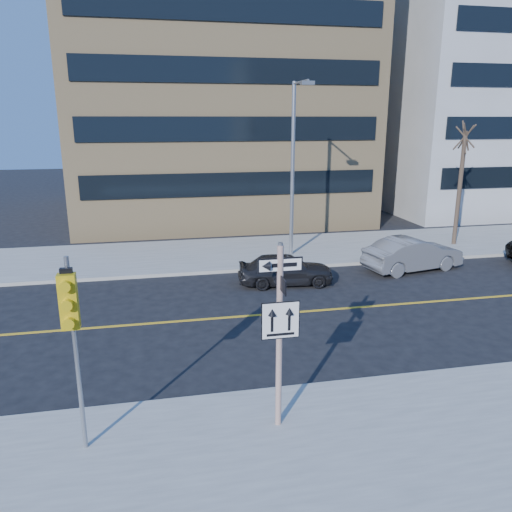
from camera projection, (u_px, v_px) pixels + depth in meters
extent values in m
plane|color=black|center=(255.00, 374.00, 13.24)|extent=(120.00, 120.00, 0.00)
cylinder|color=silver|center=(279.00, 339.00, 10.31)|extent=(0.13, 0.13, 4.00)
cylinder|color=gray|center=(280.00, 244.00, 9.77)|extent=(0.10, 0.10, 0.06)
cube|color=black|center=(280.00, 265.00, 9.88)|extent=(0.92, 0.03, 0.30)
cube|color=black|center=(280.00, 282.00, 9.98)|extent=(0.03, 0.92, 0.30)
cube|color=white|center=(281.00, 320.00, 10.11)|extent=(0.80, 0.03, 0.80)
cylinder|color=gray|center=(77.00, 357.00, 9.54)|extent=(0.09, 0.09, 4.00)
cube|color=gold|center=(69.00, 302.00, 9.03)|extent=(0.32, 0.22, 1.05)
sphere|color=#8C0705|center=(66.00, 285.00, 8.82)|extent=(0.17, 0.17, 0.17)
sphere|color=black|center=(68.00, 304.00, 8.92)|extent=(0.17, 0.17, 0.17)
sphere|color=black|center=(70.00, 322.00, 9.01)|extent=(0.17, 0.17, 0.17)
imported|color=black|center=(285.00, 269.00, 20.23)|extent=(1.86, 3.94, 1.30)
imported|color=slate|center=(413.00, 254.00, 22.11)|extent=(2.42, 4.72, 1.48)
cylinder|color=gray|center=(293.00, 172.00, 23.29)|extent=(0.18, 0.18, 8.00)
cylinder|color=gray|center=(301.00, 82.00, 21.31)|extent=(0.10, 2.20, 0.10)
cube|color=gray|center=(307.00, 83.00, 20.39)|extent=(0.55, 0.30, 0.16)
cylinder|color=#352A1F|center=(460.00, 189.00, 25.60)|extent=(0.22, 0.22, 5.80)
cube|color=tan|center=(213.00, 82.00, 34.84)|extent=(18.00, 18.00, 18.00)
cube|color=#9EA0A3|center=(498.00, 106.00, 38.52)|extent=(20.00, 16.00, 15.00)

